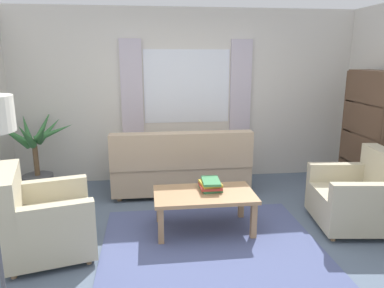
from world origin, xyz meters
The scene contains 11 objects.
ground_plane centered at (0.00, 0.00, 0.00)m, with size 6.24×6.24×0.00m, color slate.
wall_back centered at (0.00, 2.26, 1.30)m, with size 5.32×0.12×2.60m, color silver.
window_with_curtains centered at (0.00, 2.18, 1.45)m, with size 1.98×0.07×1.40m.
area_rug centered at (0.00, 0.00, 0.01)m, with size 2.22×1.87×0.01m, color #4C5684.
couch centered at (-0.17, 1.56, 0.37)m, with size 1.90×0.82×0.92m.
armchair_left centered at (-1.65, 0.05, 0.35)m, with size 1.00×1.01×0.88m.
armchair_right centered at (1.73, 0.23, 0.35)m, with size 0.92×0.93×0.88m.
coffee_table centered at (-0.02, 0.35, 0.38)m, with size 1.10×0.64×0.44m.
book_stack_on_table centered at (0.07, 0.45, 0.50)m, with size 0.24×0.33×0.11m.
potted_plant centered at (-2.15, 1.67, 0.52)m, with size 1.14×1.19×1.17m.
bookshelf centered at (2.35, 1.13, 0.89)m, with size 0.30×0.94×1.72m.
Camera 1 is at (-0.61, -3.34, 1.89)m, focal length 33.96 mm.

